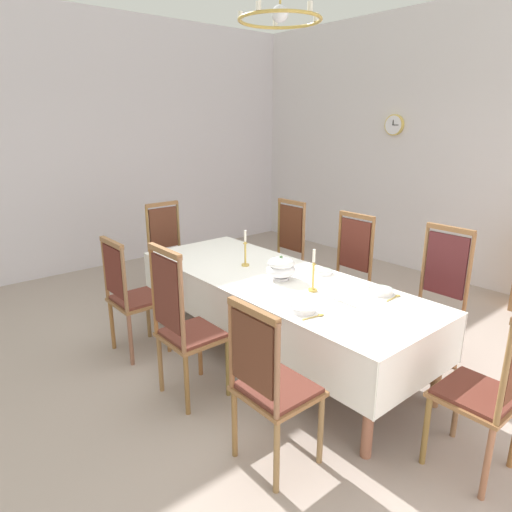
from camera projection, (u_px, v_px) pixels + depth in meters
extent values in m
cube|color=#A59488|center=(266.00, 363.00, 3.96)|extent=(7.07, 6.51, 0.04)
cube|color=silver|center=(470.00, 147.00, 5.50)|extent=(7.07, 0.08, 3.39)
cube|color=silver|center=(91.00, 145.00, 6.08)|extent=(0.08, 6.51, 3.39)
cylinder|color=brown|center=(161.00, 290.00, 4.60)|extent=(0.07, 0.07, 0.71)
cylinder|color=brown|center=(369.00, 407.00, 2.73)|extent=(0.07, 0.07, 0.71)
cylinder|color=brown|center=(226.00, 273.00, 5.10)|extent=(0.07, 0.07, 0.71)
cylinder|color=brown|center=(439.00, 362.00, 3.23)|extent=(0.07, 0.07, 0.71)
cube|color=olive|center=(276.00, 286.00, 3.83)|extent=(2.63, 0.89, 0.08)
cube|color=brown|center=(276.00, 279.00, 3.81)|extent=(2.75, 1.01, 0.03)
cube|color=white|center=(276.00, 278.00, 3.81)|extent=(2.77, 1.03, 0.00)
cube|color=white|center=(228.00, 315.00, 3.55)|extent=(2.77, 0.00, 0.38)
cube|color=white|center=(317.00, 285.00, 4.17)|extent=(2.77, 0.00, 0.38)
cube|color=white|center=(189.00, 262.00, 4.87)|extent=(0.00, 1.03, 0.38)
cube|color=white|center=(424.00, 362.00, 2.85)|extent=(0.00, 1.03, 0.38)
cylinder|color=brown|center=(148.00, 314.00, 4.33)|extent=(0.04, 0.04, 0.47)
cylinder|color=#905B30|center=(168.00, 328.00, 4.05)|extent=(0.04, 0.04, 0.47)
cylinder|color=#926031|center=(112.00, 325.00, 4.10)|extent=(0.04, 0.04, 0.47)
cylinder|color=brown|center=(131.00, 340.00, 3.83)|extent=(0.04, 0.04, 0.47)
cube|color=brown|center=(138.00, 301.00, 4.01)|extent=(0.44, 0.42, 0.03)
cube|color=#5E2B21|center=(138.00, 298.00, 4.00)|extent=(0.40, 0.38, 0.02)
cylinder|color=#8E5D36|center=(105.00, 269.00, 3.95)|extent=(0.03, 0.03, 0.55)
cylinder|color=brown|center=(124.00, 281.00, 3.66)|extent=(0.03, 0.03, 0.55)
cube|color=maroon|center=(114.00, 271.00, 3.80)|extent=(0.34, 0.02, 0.42)
cube|color=brown|center=(111.00, 243.00, 3.72)|extent=(0.40, 0.04, 0.04)
cylinder|color=brown|center=(277.00, 292.00, 4.87)|extent=(0.04, 0.04, 0.47)
cylinder|color=brown|center=(255.00, 283.00, 5.15)|extent=(0.04, 0.04, 0.47)
cylinder|color=#925A32|center=(301.00, 285.00, 5.09)|extent=(0.04, 0.04, 0.47)
cylinder|color=olive|center=(278.00, 276.00, 5.37)|extent=(0.04, 0.04, 0.47)
cube|color=brown|center=(278.00, 263.00, 5.05)|extent=(0.44, 0.42, 0.03)
cube|color=#5E2B21|center=(278.00, 261.00, 5.04)|extent=(0.40, 0.38, 0.02)
cylinder|color=#94663F|center=(303.00, 234.00, 4.93)|extent=(0.03, 0.03, 0.65)
cylinder|color=olive|center=(279.00, 228.00, 5.21)|extent=(0.03, 0.03, 0.65)
cube|color=#572D1A|center=(291.00, 228.00, 5.06)|extent=(0.34, 0.02, 0.50)
cube|color=brown|center=(292.00, 202.00, 4.98)|extent=(0.40, 0.04, 0.04)
cylinder|color=#955C31|center=(200.00, 349.00, 3.68)|extent=(0.04, 0.04, 0.47)
cylinder|color=olive|center=(228.00, 368.00, 3.40)|extent=(0.04, 0.04, 0.47)
cylinder|color=olive|center=(160.00, 364.00, 3.45)|extent=(0.04, 0.04, 0.47)
cylinder|color=brown|center=(187.00, 385.00, 3.18)|extent=(0.04, 0.04, 0.47)
cube|color=brown|center=(193.00, 336.00, 3.35)|extent=(0.44, 0.42, 0.03)
cube|color=#5E2B21|center=(192.00, 333.00, 3.35)|extent=(0.40, 0.38, 0.02)
cylinder|color=brown|center=(154.00, 290.00, 3.28)|extent=(0.03, 0.03, 0.68)
cylinder|color=#8C5E3F|center=(182.00, 307.00, 2.99)|extent=(0.03, 0.03, 0.68)
cube|color=#5E2A20|center=(167.00, 294.00, 3.13)|extent=(0.34, 0.02, 0.51)
cube|color=brown|center=(164.00, 251.00, 3.04)|extent=(0.40, 0.04, 0.04)
cylinder|color=olive|center=(342.00, 319.00, 4.22)|extent=(0.04, 0.04, 0.47)
cylinder|color=brown|center=(312.00, 307.00, 4.50)|extent=(0.04, 0.04, 0.47)
cylinder|color=#90623C|center=(366.00, 309.00, 4.44)|extent=(0.04, 0.04, 0.47)
cylinder|color=#946133|center=(336.00, 298.00, 4.72)|extent=(0.04, 0.04, 0.47)
cube|color=brown|center=(340.00, 285.00, 4.40)|extent=(0.44, 0.42, 0.03)
cube|color=#5E2B21|center=(341.00, 282.00, 4.39)|extent=(0.40, 0.38, 0.02)
cylinder|color=brown|center=(372.00, 252.00, 4.28)|extent=(0.03, 0.03, 0.64)
cylinder|color=brown|center=(339.00, 244.00, 4.56)|extent=(0.03, 0.03, 0.64)
cube|color=maroon|center=(355.00, 245.00, 4.41)|extent=(0.34, 0.02, 0.49)
cube|color=brown|center=(357.00, 216.00, 4.33)|extent=(0.40, 0.04, 0.04)
cylinder|color=brown|center=(278.00, 401.00, 3.00)|extent=(0.04, 0.04, 0.47)
cylinder|color=olive|center=(321.00, 429.00, 2.72)|extent=(0.04, 0.04, 0.47)
cylinder|color=brown|center=(235.00, 423.00, 2.77)|extent=(0.04, 0.04, 0.47)
cylinder|color=olive|center=(277.00, 457.00, 2.50)|extent=(0.04, 0.04, 0.47)
cube|color=brown|center=(278.00, 391.00, 2.68)|extent=(0.44, 0.42, 0.03)
cube|color=#5E2B21|center=(278.00, 387.00, 2.67)|extent=(0.40, 0.38, 0.02)
cylinder|color=brown|center=(231.00, 345.00, 2.62)|extent=(0.03, 0.03, 0.56)
cylinder|color=#895C41|center=(277.00, 372.00, 2.33)|extent=(0.03, 0.03, 0.56)
cube|color=#59301F|center=(253.00, 353.00, 2.47)|extent=(0.34, 0.02, 0.42)
cube|color=brown|center=(253.00, 311.00, 2.39)|extent=(0.40, 0.04, 0.04)
cylinder|color=brown|center=(435.00, 357.00, 3.54)|extent=(0.04, 0.04, 0.47)
cylinder|color=brown|center=(393.00, 340.00, 3.82)|extent=(0.04, 0.04, 0.47)
cylinder|color=#955F3A|center=(458.00, 343.00, 3.76)|extent=(0.04, 0.04, 0.47)
cylinder|color=olive|center=(417.00, 328.00, 4.04)|extent=(0.04, 0.04, 0.47)
cube|color=brown|center=(429.00, 315.00, 3.72)|extent=(0.44, 0.42, 0.03)
cube|color=#5E2B21|center=(429.00, 312.00, 3.71)|extent=(0.40, 0.38, 0.02)
cylinder|color=#915F37|center=(469.00, 275.00, 3.59)|extent=(0.03, 0.03, 0.68)
cylinder|color=olive|center=(424.00, 264.00, 3.88)|extent=(0.03, 0.03, 0.68)
cube|color=#592527|center=(446.00, 265.00, 3.73)|extent=(0.34, 0.02, 0.52)
cube|color=brown|center=(451.00, 229.00, 3.64)|extent=(0.40, 0.04, 0.04)
cylinder|color=#94573F|center=(197.00, 282.00, 5.19)|extent=(0.04, 0.04, 0.47)
cylinder|color=#945C35|center=(168.00, 289.00, 4.96)|extent=(0.04, 0.04, 0.47)
cylinder|color=olive|center=(181.00, 274.00, 5.46)|extent=(0.04, 0.04, 0.47)
cylinder|color=olive|center=(152.00, 281.00, 5.22)|extent=(0.04, 0.04, 0.47)
cube|color=brown|center=(173.00, 261.00, 5.14)|extent=(0.42, 0.44, 0.03)
cube|color=#5E2B21|center=(173.00, 259.00, 5.13)|extent=(0.38, 0.40, 0.02)
cylinder|color=olive|center=(178.00, 228.00, 5.30)|extent=(0.03, 0.03, 0.61)
cylinder|color=olive|center=(148.00, 233.00, 5.06)|extent=(0.03, 0.03, 0.61)
cube|color=#592F1F|center=(163.00, 228.00, 5.18)|extent=(0.02, 0.34, 0.46)
cube|color=brown|center=(162.00, 204.00, 5.10)|extent=(0.04, 0.40, 0.04)
cylinder|color=olive|center=(426.00, 430.00, 2.71)|extent=(0.04, 0.04, 0.47)
cylinder|color=brown|center=(457.00, 406.00, 2.95)|extent=(0.04, 0.04, 0.47)
cylinder|color=#925C40|center=(487.00, 464.00, 2.45)|extent=(0.04, 0.04, 0.47)
cube|color=brown|center=(476.00, 396.00, 2.63)|extent=(0.42, 0.44, 0.03)
cube|color=#5E2B21|center=(477.00, 392.00, 2.62)|extent=(0.38, 0.40, 0.02)
cylinder|color=brown|center=(505.00, 375.00, 2.28)|extent=(0.03, 0.03, 0.58)
cylinder|color=white|center=(281.00, 278.00, 3.76)|extent=(0.14, 0.14, 0.02)
ellipsoid|color=white|center=(281.00, 270.00, 3.74)|extent=(0.25, 0.25, 0.11)
ellipsoid|color=white|center=(281.00, 263.00, 3.72)|extent=(0.22, 0.22, 0.09)
sphere|color=#51784C|center=(281.00, 257.00, 3.71)|extent=(0.03, 0.03, 0.03)
cylinder|color=gold|center=(245.00, 265.00, 4.11)|extent=(0.07, 0.07, 0.02)
cylinder|color=gold|center=(245.00, 254.00, 4.07)|extent=(0.02, 0.02, 0.20)
cone|color=gold|center=(245.00, 242.00, 4.04)|extent=(0.04, 0.04, 0.02)
cylinder|color=silver|center=(245.00, 236.00, 4.03)|extent=(0.02, 0.02, 0.10)
cylinder|color=gold|center=(313.00, 290.00, 3.50)|extent=(0.07, 0.07, 0.02)
cylinder|color=gold|center=(313.00, 277.00, 3.47)|extent=(0.02, 0.02, 0.20)
cone|color=gold|center=(314.00, 263.00, 3.44)|extent=(0.04, 0.04, 0.02)
cylinder|color=silver|center=(314.00, 256.00, 3.42)|extent=(0.02, 0.02, 0.10)
cylinder|color=white|center=(381.00, 291.00, 3.45)|extent=(0.18, 0.18, 0.04)
cylinder|color=white|center=(381.00, 290.00, 3.45)|extent=(0.15, 0.15, 0.03)
torus|color=#51784C|center=(381.00, 289.00, 3.44)|extent=(0.18, 0.18, 0.01)
cylinder|color=white|center=(303.00, 309.00, 3.12)|extent=(0.17, 0.17, 0.04)
cylinder|color=white|center=(303.00, 308.00, 3.12)|extent=(0.14, 0.14, 0.03)
torus|color=#51784C|center=(303.00, 307.00, 3.11)|extent=(0.17, 0.17, 0.01)
cylinder|color=white|center=(323.00, 272.00, 3.90)|extent=(0.16, 0.16, 0.03)
cylinder|color=white|center=(323.00, 271.00, 3.90)|extent=(0.13, 0.13, 0.02)
torus|color=#51784C|center=(323.00, 270.00, 3.90)|extent=(0.16, 0.16, 0.01)
cube|color=gold|center=(392.00, 299.00, 3.34)|extent=(0.02, 0.14, 0.00)
ellipsoid|color=gold|center=(398.00, 296.00, 3.39)|extent=(0.03, 0.05, 0.01)
cube|color=gold|center=(311.00, 318.00, 3.02)|extent=(0.04, 0.14, 0.00)
ellipsoid|color=gold|center=(321.00, 315.00, 3.06)|extent=(0.03, 0.05, 0.01)
cylinder|color=#D1B251|center=(394.00, 125.00, 6.14)|extent=(0.28, 0.05, 0.28)
cylinder|color=white|center=(393.00, 125.00, 6.13)|extent=(0.25, 0.01, 0.25)
cube|color=black|center=(393.00, 123.00, 6.11)|extent=(0.01, 0.00, 0.07)
cube|color=black|center=(395.00, 125.00, 6.10)|extent=(0.10, 0.00, 0.01)
sphere|color=white|center=(280.00, 14.00, 3.23)|extent=(0.12, 0.12, 0.12)
torus|color=gold|center=(280.00, 20.00, 3.24)|extent=(0.61, 0.61, 0.02)
cylinder|color=silver|center=(310.00, 6.00, 3.01)|extent=(0.04, 0.04, 0.06)
cylinder|color=silver|center=(316.00, 17.00, 3.33)|extent=(0.04, 0.04, 0.06)
cylinder|color=silver|center=(275.00, 22.00, 3.51)|extent=(0.04, 0.04, 0.06)
cylinder|color=silver|center=(240.00, 16.00, 3.30)|extent=(0.04, 0.04, 0.06)
cylinder|color=silver|center=(259.00, 5.00, 2.99)|extent=(0.04, 0.04, 0.06)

